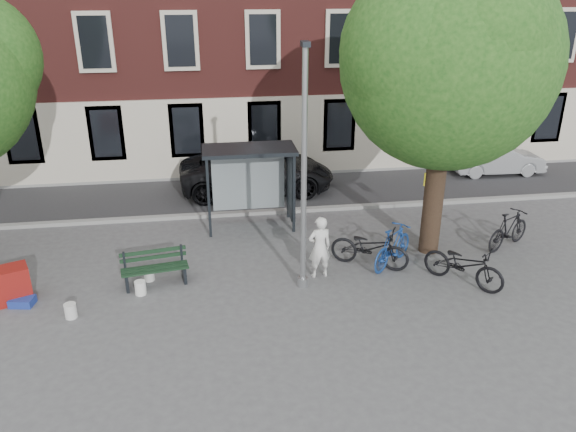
# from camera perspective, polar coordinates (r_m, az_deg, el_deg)

# --- Properties ---
(ground) EXTENTS (90.00, 90.00, 0.00)m
(ground) POSITION_cam_1_polar(r_m,az_deg,el_deg) (14.70, 1.50, -7.09)
(ground) COLOR #4C4C4F
(ground) RESTS_ON ground
(road) EXTENTS (40.00, 4.00, 0.01)m
(road) POSITION_cam_1_polar(r_m,az_deg,el_deg) (20.99, -1.75, 2.40)
(road) COLOR #28282B
(road) RESTS_ON ground
(curb_near) EXTENTS (40.00, 0.25, 0.12)m
(curb_near) POSITION_cam_1_polar(r_m,az_deg,el_deg) (19.12, -1.05, 0.49)
(curb_near) COLOR gray
(curb_near) RESTS_ON ground
(curb_far) EXTENTS (40.00, 0.25, 0.12)m
(curb_far) POSITION_cam_1_polar(r_m,az_deg,el_deg) (22.85, -2.35, 4.27)
(curb_far) COLOR gray
(curb_far) RESTS_ON ground
(lamppost) EXTENTS (0.28, 0.35, 6.11)m
(lamppost) POSITION_cam_1_polar(r_m,az_deg,el_deg) (13.53, 1.62, 3.18)
(lamppost) COLOR #9EA0A3
(lamppost) RESTS_ON ground
(tree_right) EXTENTS (5.76, 5.60, 8.20)m
(tree_right) POSITION_cam_1_polar(r_m,az_deg,el_deg) (15.36, 16.28, 15.56)
(tree_right) COLOR black
(tree_right) RESTS_ON ground
(bus_shelter) EXTENTS (2.85, 1.45, 2.62)m
(bus_shelter) POSITION_cam_1_polar(r_m,az_deg,el_deg) (17.58, -2.69, 4.88)
(bus_shelter) COLOR #1E2328
(bus_shelter) RESTS_ON ground
(painter) EXTENTS (0.68, 0.49, 1.72)m
(painter) POSITION_cam_1_polar(r_m,az_deg,el_deg) (14.78, 3.23, -3.18)
(painter) COLOR white
(painter) RESTS_ON ground
(bench) EXTENTS (1.77, 0.81, 0.88)m
(bench) POSITION_cam_1_polar(r_m,az_deg,el_deg) (15.02, -13.37, -5.31)
(bench) COLOR #1E2328
(bench) RESTS_ON ground
(bike_a) EXTENTS (2.28, 1.75, 1.15)m
(bike_a) POSITION_cam_1_polar(r_m,az_deg,el_deg) (15.55, 8.30, -3.17)
(bike_a) COLOR black
(bike_a) RESTS_ON ground
(bike_b) EXTENTS (1.79, 1.73, 1.17)m
(bike_b) POSITION_cam_1_polar(r_m,az_deg,el_deg) (15.70, 10.60, -3.03)
(bike_b) COLOR navy
(bike_b) RESTS_ON ground
(bike_c) EXTENTS (2.02, 2.12, 1.14)m
(bike_c) POSITION_cam_1_polar(r_m,az_deg,el_deg) (15.21, 17.42, -4.70)
(bike_c) COLOR black
(bike_c) RESTS_ON ground
(bike_d) EXTENTS (1.93, 1.40, 1.14)m
(bike_d) POSITION_cam_1_polar(r_m,az_deg,el_deg) (17.71, 21.51, -1.28)
(bike_d) COLOR black
(bike_d) RESTS_ON ground
(car_dark) EXTENTS (5.67, 2.63, 1.58)m
(car_dark) POSITION_cam_1_polar(r_m,az_deg,el_deg) (20.93, -3.18, 4.59)
(car_dark) COLOR black
(car_dark) RESTS_ON ground
(car_silver) EXTENTS (3.77, 1.40, 1.23)m
(car_silver) POSITION_cam_1_polar(r_m,az_deg,el_deg) (24.45, 20.46, 5.44)
(car_silver) COLOR #A3A6AB
(car_silver) RESTS_ON ground
(red_stand) EXTENTS (1.06, 0.90, 0.90)m
(red_stand) POSITION_cam_1_polar(r_m,az_deg,el_deg) (15.42, -26.39, -6.27)
(red_stand) COLOR maroon
(red_stand) RESTS_ON ground
(blue_crate) EXTENTS (0.61, 0.49, 0.20)m
(blue_crate) POSITION_cam_1_polar(r_m,az_deg,el_deg) (15.28, -25.38, -7.85)
(blue_crate) COLOR navy
(blue_crate) RESTS_ON ground
(bucket_a) EXTENTS (0.36, 0.36, 0.36)m
(bucket_a) POSITION_cam_1_polar(r_m,az_deg,el_deg) (14.72, -14.77, -7.07)
(bucket_a) COLOR white
(bucket_a) RESTS_ON ground
(bucket_b) EXTENTS (0.33, 0.33, 0.36)m
(bucket_b) POSITION_cam_1_polar(r_m,az_deg,el_deg) (14.28, -21.22, -8.96)
(bucket_b) COLOR silver
(bucket_b) RESTS_ON ground
(bucket_c) EXTENTS (0.33, 0.33, 0.36)m
(bucket_c) POSITION_cam_1_polar(r_m,az_deg,el_deg) (15.31, -13.95, -5.74)
(bucket_c) COLOR silver
(bucket_c) RESTS_ON ground
(notice_sign) EXTENTS (0.32, 0.07, 1.86)m
(notice_sign) POSITION_cam_1_polar(r_m,az_deg,el_deg) (18.03, 14.01, 2.72)
(notice_sign) COLOR #9EA0A3
(notice_sign) RESTS_ON ground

